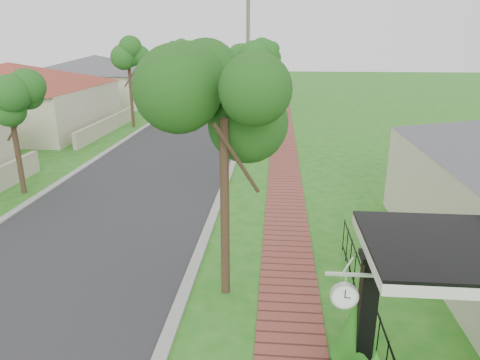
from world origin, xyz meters
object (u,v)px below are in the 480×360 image
at_px(porch_post, 366,322).
at_px(station_clock, 345,294).
at_px(parked_car_white, 256,90).
at_px(utility_pole, 248,63).
at_px(near_tree, 224,115).
at_px(parked_car_red, 235,101).

bearing_deg(porch_post, station_clock, -141.15).
distance_m(porch_post, parked_car_white, 42.02).
bearing_deg(utility_pole, near_tree, -87.63).
distance_m(near_tree, utility_pole, 18.52).
relative_size(parked_car_white, utility_pole, 0.42).
bearing_deg(station_clock, parked_car_red, 98.94).
bearing_deg(near_tree, porch_post, -40.93).
height_order(parked_car_red, near_tree, near_tree).
relative_size(porch_post, parked_car_red, 0.55).
distance_m(parked_car_red, utility_pole, 11.56).
height_order(parked_car_white, near_tree, near_tree).
xyz_separation_m(porch_post, station_clock, (-0.50, -0.40, 0.83)).
bearing_deg(near_tree, station_clock, -50.55).
xyz_separation_m(porch_post, near_tree, (-2.88, 2.50, 3.34)).
bearing_deg(utility_pole, parked_car_white, 91.38).
bearing_deg(station_clock, parked_car_white, 94.95).
relative_size(parked_car_red, utility_pole, 0.50).
distance_m(parked_car_red, near_tree, 29.59).
bearing_deg(station_clock, utility_pole, 98.38).
height_order(parked_car_red, utility_pole, utility_pole).
bearing_deg(station_clock, near_tree, 129.45).
xyz_separation_m(parked_car_white, utility_pole, (0.50, -20.81, 3.99)).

